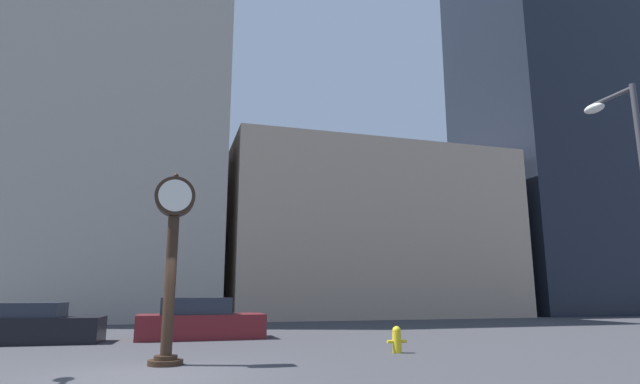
{
  "coord_description": "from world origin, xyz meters",
  "views": [
    {
      "loc": [
        0.4,
        -11.27,
        1.65
      ],
      "look_at": [
        6.94,
        10.8,
        6.32
      ],
      "focal_mm": 28.0,
      "sensor_mm": 36.0,
      "label": 1
    }
  ],
  "objects_px": {
    "street_clock": "(172,245)",
    "fire_hydrant_near": "(397,339)",
    "car_maroon": "(200,321)",
    "street_lamp_right": "(631,177)",
    "car_black": "(25,326)"
  },
  "relations": [
    {
      "from": "car_maroon",
      "to": "car_black",
      "type": "bearing_deg",
      "value": -177.57
    },
    {
      "from": "fire_hydrant_near",
      "to": "street_lamp_right",
      "type": "bearing_deg",
      "value": -42.5
    },
    {
      "from": "car_maroon",
      "to": "fire_hydrant_near",
      "type": "distance_m",
      "value": 7.95
    },
    {
      "from": "street_lamp_right",
      "to": "street_clock",
      "type": "bearing_deg",
      "value": 162.16
    },
    {
      "from": "car_maroon",
      "to": "fire_hydrant_near",
      "type": "xyz_separation_m",
      "value": [
        5.09,
        -6.11,
        -0.25
      ]
    },
    {
      "from": "car_black",
      "to": "street_lamp_right",
      "type": "xyz_separation_m",
      "value": [
        15.28,
        -9.99,
        3.87
      ]
    },
    {
      "from": "fire_hydrant_near",
      "to": "car_black",
      "type": "bearing_deg",
      "value": 151.44
    },
    {
      "from": "street_lamp_right",
      "to": "fire_hydrant_near",
      "type": "bearing_deg",
      "value": 137.5
    },
    {
      "from": "car_black",
      "to": "car_maroon",
      "type": "distance_m",
      "value": 5.7
    },
    {
      "from": "car_maroon",
      "to": "street_lamp_right",
      "type": "distance_m",
      "value": 14.53
    },
    {
      "from": "street_clock",
      "to": "car_black",
      "type": "xyz_separation_m",
      "value": [
        -4.56,
        6.54,
        -2.24
      ]
    },
    {
      "from": "street_clock",
      "to": "fire_hydrant_near",
      "type": "relative_size",
      "value": 6.3
    },
    {
      "from": "car_maroon",
      "to": "street_lamp_right",
      "type": "xyz_separation_m",
      "value": [
        9.58,
        -10.23,
        3.82
      ]
    },
    {
      "from": "street_clock",
      "to": "car_maroon",
      "type": "xyz_separation_m",
      "value": [
        1.14,
        6.77,
        -2.18
      ]
    },
    {
      "from": "car_black",
      "to": "street_lamp_right",
      "type": "height_order",
      "value": "street_lamp_right"
    }
  ]
}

